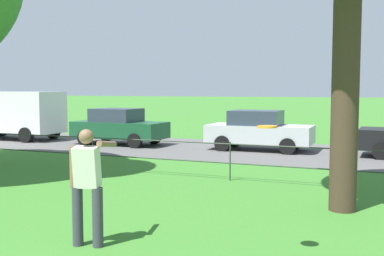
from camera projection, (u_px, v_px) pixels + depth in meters
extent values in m
cube|color=#565454|center=(226.00, 149.00, 18.49)|extent=(80.00, 6.23, 0.01)
cylinder|color=#333833|center=(93.00, 153.00, 13.72)|extent=(0.04, 0.04, 1.00)
cylinder|color=#333833|center=(230.00, 161.00, 12.13)|extent=(0.04, 0.04, 1.00)
cylinder|color=#333833|center=(157.00, 159.00, 12.93)|extent=(37.73, 0.03, 0.03)
cylinder|color=#333833|center=(157.00, 141.00, 12.89)|extent=(37.73, 0.03, 0.03)
cylinder|color=#423023|center=(345.00, 81.00, 8.96)|extent=(0.52, 0.52, 5.00)
cylinder|color=#383842|center=(78.00, 216.00, 7.07)|extent=(0.16, 0.16, 0.90)
cylinder|color=#383842|center=(98.00, 217.00, 7.00)|extent=(0.16, 0.16, 0.90)
cube|color=silver|center=(87.00, 167.00, 6.98)|extent=(0.41, 0.35, 0.63)
sphere|color=brown|center=(86.00, 137.00, 6.94)|extent=(0.22, 0.22, 0.22)
cylinder|color=brown|center=(107.00, 144.00, 7.21)|extent=(0.21, 0.63, 0.17)
cylinder|color=brown|center=(73.00, 167.00, 7.02)|extent=(0.09, 0.09, 0.62)
cylinder|color=orange|center=(267.00, 127.00, 6.33)|extent=(0.38, 0.38, 0.03)
cube|color=white|center=(11.00, 112.00, 22.25)|extent=(5.02, 2.00, 1.90)
cube|color=#283342|center=(45.00, 105.00, 21.48)|extent=(0.13, 1.67, 0.76)
cylinder|color=black|center=(53.00, 132.00, 22.56)|extent=(0.68, 0.25, 0.68)
cylinder|color=black|center=(26.00, 135.00, 20.84)|extent=(0.68, 0.25, 0.68)
cylinder|color=black|center=(1.00, 129.00, 23.75)|extent=(0.68, 0.25, 0.68)
cube|color=#194C2D|center=(120.00, 130.00, 20.08)|extent=(4.06, 1.83, 0.68)
cube|color=#2D3847|center=(116.00, 115.00, 20.09)|extent=(1.95, 1.58, 0.56)
cylinder|color=black|center=(154.00, 137.00, 20.33)|extent=(0.61, 0.22, 0.60)
cylinder|color=black|center=(135.00, 141.00, 18.86)|extent=(0.61, 0.22, 0.60)
cylinder|color=black|center=(106.00, 135.00, 21.35)|extent=(0.61, 0.22, 0.60)
cylinder|color=black|center=(84.00, 138.00, 19.88)|extent=(0.61, 0.22, 0.60)
cube|color=#B7BABF|center=(260.00, 134.00, 18.19)|extent=(4.01, 1.71, 0.68)
cube|color=#2D3847|center=(256.00, 118.00, 18.20)|extent=(1.91, 1.53, 0.56)
cylinder|color=black|center=(295.00, 142.00, 18.50)|extent=(0.60, 0.20, 0.60)
cylinder|color=black|center=(288.00, 146.00, 17.01)|extent=(0.60, 0.20, 0.60)
cylinder|color=black|center=(235.00, 139.00, 19.43)|extent=(0.60, 0.20, 0.60)
cylinder|color=black|center=(222.00, 143.00, 17.94)|extent=(0.60, 0.20, 0.60)
cylinder|color=black|center=(383.00, 146.00, 17.22)|extent=(0.60, 0.21, 0.60)
cylinder|color=black|center=(381.00, 151.00, 15.75)|extent=(0.60, 0.21, 0.60)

